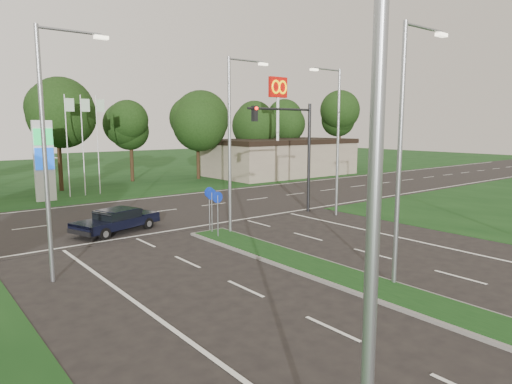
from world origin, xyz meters
TOP-DOWN VIEW (x-y plane):
  - verge_far at (0.00, 55.00)m, footprint 160.00×50.00m
  - cross_road at (0.00, 24.00)m, footprint 160.00×12.00m
  - median_kerb at (0.00, 4.00)m, footprint 2.00×26.00m
  - commercial_building at (22.00, 36.00)m, footprint 16.00×9.00m
  - streetlight_median_near at (1.00, 6.00)m, footprint 2.53×0.22m
  - streetlight_median_far at (1.00, 16.00)m, footprint 2.53×0.22m
  - streetlight_left_near at (-8.30, 0.00)m, footprint 2.53×0.22m
  - streetlight_left_far at (-8.30, 14.00)m, footprint 2.53×0.22m
  - streetlight_right_far at (8.80, 16.00)m, footprint 2.53×0.22m
  - traffic_signal at (7.19, 18.00)m, footprint 5.10×0.42m
  - median_signs at (0.00, 16.40)m, footprint 1.16×1.76m
  - gas_pylon at (-3.79, 33.05)m, footprint 5.80×1.26m
  - mcdonalds_sign at (18.00, 31.97)m, footprint 2.20×0.47m
  - treeline_far at (0.10, 39.93)m, footprint 6.00×6.00m
  - navy_sedan at (-3.72, 20.01)m, footprint 4.86×3.18m

SIDE VIEW (x-z plane):
  - verge_far at x=0.00m, z-range -0.01..0.01m
  - cross_road at x=0.00m, z-range -0.01..0.01m
  - median_kerb at x=0.00m, z-range 0.00..0.12m
  - navy_sedan at x=-3.72m, z-range 0.05..1.29m
  - median_signs at x=0.00m, z-range 0.52..2.90m
  - commercial_building at x=22.00m, z-range 0.00..4.00m
  - gas_pylon at x=-3.79m, z-range -0.80..7.20m
  - traffic_signal at x=7.19m, z-range 1.15..8.15m
  - streetlight_median_near at x=1.00m, z-range 0.58..9.58m
  - streetlight_median_far at x=1.00m, z-range 0.58..9.58m
  - streetlight_left_near at x=-8.30m, z-range 0.58..9.58m
  - streetlight_left_far at x=-8.30m, z-range 0.58..9.58m
  - streetlight_right_far at x=8.80m, z-range 0.58..9.58m
  - treeline_far at x=0.10m, z-range 1.88..11.78m
  - mcdonalds_sign at x=18.00m, z-range 2.79..13.19m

